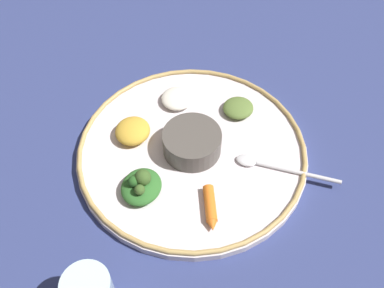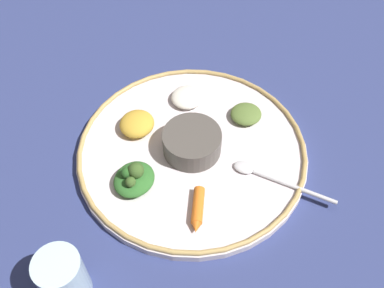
{
  "view_description": "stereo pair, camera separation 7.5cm",
  "coord_description": "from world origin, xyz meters",
  "px_view_note": "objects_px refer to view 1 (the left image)",
  "views": [
    {
      "loc": [
        -0.32,
        0.33,
        0.62
      ],
      "look_at": [
        0.0,
        0.0,
        0.03
      ],
      "focal_mm": 41.88,
      "sensor_mm": 36.0,
      "label": 1
    },
    {
      "loc": [
        -0.37,
        0.28,
        0.62
      ],
      "look_at": [
        0.0,
        0.0,
        0.03
      ],
      "focal_mm": 41.88,
      "sensor_mm": 36.0,
      "label": 2
    }
  ],
  "objects_px": {
    "spoon": "(271,166)",
    "greens_pile": "(140,184)",
    "center_bowl": "(192,142)",
    "carrot_near_spoon": "(210,207)"
  },
  "relations": [
    {
      "from": "spoon",
      "to": "greens_pile",
      "type": "xyz_separation_m",
      "value": [
        0.12,
        0.18,
        0.01
      ]
    },
    {
      "from": "center_bowl",
      "to": "spoon",
      "type": "height_order",
      "value": "center_bowl"
    },
    {
      "from": "center_bowl",
      "to": "carrot_near_spoon",
      "type": "height_order",
      "value": "center_bowl"
    },
    {
      "from": "spoon",
      "to": "carrot_near_spoon",
      "type": "height_order",
      "value": "carrot_near_spoon"
    },
    {
      "from": "center_bowl",
      "to": "carrot_near_spoon",
      "type": "relative_size",
      "value": 1.47
    },
    {
      "from": "spoon",
      "to": "carrot_near_spoon",
      "type": "distance_m",
      "value": 0.13
    },
    {
      "from": "center_bowl",
      "to": "carrot_near_spoon",
      "type": "bearing_deg",
      "value": 147.28
    },
    {
      "from": "greens_pile",
      "to": "carrot_near_spoon",
      "type": "height_order",
      "value": "greens_pile"
    },
    {
      "from": "spoon",
      "to": "carrot_near_spoon",
      "type": "bearing_deg",
      "value": 82.04
    },
    {
      "from": "center_bowl",
      "to": "greens_pile",
      "type": "relative_size",
      "value": 1.1
    }
  ]
}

